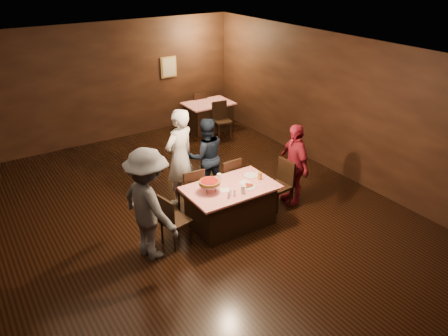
{
  "coord_description": "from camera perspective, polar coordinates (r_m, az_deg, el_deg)",
  "views": [
    {
      "loc": [
        -2.94,
        -5.69,
        4.44
      ],
      "look_at": [
        0.87,
        0.18,
        1.0
      ],
      "focal_mm": 35.0,
      "sensor_mm": 36.0,
      "label": 1
    }
  ],
  "objects": [
    {
      "name": "diner_red_shirt",
      "position": [
        8.48,
        9.14,
        0.5
      ],
      "size": [
        0.61,
        1.02,
        1.63
      ],
      "primitive_type": "imported",
      "rotation": [
        0.0,
        0.0,
        -1.81
      ],
      "color": "maroon",
      "rests_on": "ground"
    },
    {
      "name": "chair_end_right",
      "position": [
        8.39,
        7.12,
        -2.26
      ],
      "size": [
        0.45,
        0.45,
        0.95
      ],
      "primitive_type": "cube",
      "rotation": [
        0.0,
        0.0,
        -1.49
      ],
      "color": "black",
      "rests_on": "ground"
    },
    {
      "name": "chair_far_right",
      "position": [
        8.54,
        0.3,
        -1.49
      ],
      "size": [
        0.44,
        0.44,
        0.95
      ],
      "primitive_type": "cube",
      "rotation": [
        0.0,
        0.0,
        3.19
      ],
      "color": "black",
      "rests_on": "ground"
    },
    {
      "name": "chair_end_left",
      "position": [
        7.34,
        -6.34,
        -6.73
      ],
      "size": [
        0.49,
        0.49,
        0.95
      ],
      "primitive_type": "cube",
      "rotation": [
        0.0,
        0.0,
        1.77
      ],
      "color": "black",
      "rests_on": "ground"
    },
    {
      "name": "plate_empty",
      "position": [
        8.05,
        3.54,
        -0.97
      ],
      "size": [
        0.25,
        0.25,
        0.01
      ],
      "primitive_type": "cylinder",
      "color": "white",
      "rests_on": "main_table"
    },
    {
      "name": "napkin_center",
      "position": [
        7.81,
        2.71,
        -1.88
      ],
      "size": [
        0.19,
        0.19,
        0.01
      ],
      "primitive_type": "cube",
      "rotation": [
        0.0,
        0.0,
        0.21
      ],
      "color": "white",
      "rests_on": "main_table"
    },
    {
      "name": "chair_back_near",
      "position": [
        11.63,
        -0.23,
        6.24
      ],
      "size": [
        0.48,
        0.48,
        0.95
      ],
      "primitive_type": "cube",
      "rotation": [
        0.0,
        0.0,
        -0.15
      ],
      "color": "black",
      "rests_on": "ground"
    },
    {
      "name": "chair_back_far",
      "position": [
        12.68,
        -3.44,
        7.91
      ],
      "size": [
        0.44,
        0.44,
        0.95
      ],
      "primitive_type": "cube",
      "rotation": [
        0.0,
        0.0,
        3.09
      ],
      "color": "black",
      "rests_on": "ground"
    },
    {
      "name": "glass_front_left",
      "position": [
        7.43,
        2.49,
        -2.83
      ],
      "size": [
        0.08,
        0.08,
        0.14
      ],
      "primitive_type": "cylinder",
      "color": "silver",
      "rests_on": "main_table"
    },
    {
      "name": "pizza_stand",
      "position": [
        7.42,
        -1.9,
        -1.9
      ],
      "size": [
        0.38,
        0.38,
        0.22
      ],
      "color": "black",
      "rests_on": "main_table"
    },
    {
      "name": "glass_back",
      "position": [
        7.82,
        -0.65,
        -1.24
      ],
      "size": [
        0.08,
        0.08,
        0.14
      ],
      "primitive_type": "cylinder",
      "color": "silver",
      "rests_on": "main_table"
    },
    {
      "name": "diner_white_jacket",
      "position": [
        8.34,
        -5.8,
        1.38
      ],
      "size": [
        0.81,
        0.67,
        1.92
      ],
      "primitive_type": "imported",
      "rotation": [
        0.0,
        0.0,
        3.48
      ],
      "color": "silver",
      "rests_on": "ground"
    },
    {
      "name": "room",
      "position": [
        6.82,
        -5.36,
        6.31
      ],
      "size": [
        10.0,
        10.04,
        3.02
      ],
      "color": "black",
      "rests_on": "ground"
    },
    {
      "name": "diner_grey_knit",
      "position": [
        6.89,
        -9.78,
        -4.78
      ],
      "size": [
        0.94,
        1.34,
        1.88
      ],
      "primitive_type": "imported",
      "rotation": [
        0.0,
        0.0,
        1.79
      ],
      "color": "#545458",
      "rests_on": "ground"
    },
    {
      "name": "plate_with_slice",
      "position": [
        7.64,
        3.19,
        -2.36
      ],
      "size": [
        0.25,
        0.25,
        0.06
      ],
      "color": "white",
      "rests_on": "main_table"
    },
    {
      "name": "napkin_left",
      "position": [
        7.55,
        0.14,
        -2.91
      ],
      "size": [
        0.21,
        0.21,
        0.01
      ],
      "primitive_type": "cube",
      "rotation": [
        0.0,
        0.0,
        -0.35
      ],
      "color": "white",
      "rests_on": "main_table"
    },
    {
      "name": "diner_navy_hoodie",
      "position": [
        8.74,
        -2.38,
        1.53
      ],
      "size": [
        0.9,
        0.77,
        1.6
      ],
      "primitive_type": "imported",
      "rotation": [
        0.0,
        0.0,
        2.9
      ],
      "color": "black",
      "rests_on": "ground"
    },
    {
      "name": "chair_far_left",
      "position": [
        8.18,
        -4.4,
        -2.9
      ],
      "size": [
        0.45,
        0.45,
        0.95
      ],
      "primitive_type": "cube",
      "rotation": [
        0.0,
        0.0,
        3.07
      ],
      "color": "black",
      "rests_on": "ground"
    },
    {
      "name": "main_table",
      "position": [
        7.85,
        0.86,
        -4.94
      ],
      "size": [
        1.6,
        1.0,
        0.77
      ],
      "primitive_type": "cube",
      "color": "red",
      "rests_on": "ground"
    },
    {
      "name": "glass_amber",
      "position": [
        7.9,
        4.7,
        -1.03
      ],
      "size": [
        0.08,
        0.08,
        0.14
      ],
      "primitive_type": "cylinder",
      "color": "#BF7F26",
      "rests_on": "main_table"
    },
    {
      "name": "condiments",
      "position": [
        7.34,
        0.94,
        -3.4
      ],
      "size": [
        0.17,
        0.1,
        0.09
      ],
      "color": "silver",
      "rests_on": "main_table"
    },
    {
      "name": "back_table",
      "position": [
        12.22,
        -2.02,
        6.77
      ],
      "size": [
        1.3,
        0.9,
        0.77
      ],
      "primitive_type": "cube",
      "color": "red",
      "rests_on": "ground"
    }
  ]
}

